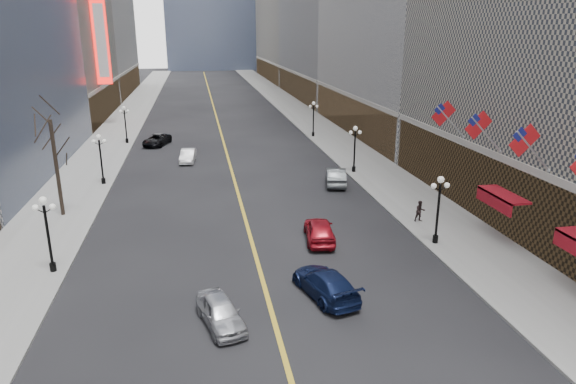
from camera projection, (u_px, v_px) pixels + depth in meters
name	position (u px, v px, depth m)	size (l,w,h in m)	color
sidewalk_east	(322.00, 130.00, 71.55)	(6.00, 230.00, 0.15)	gray
sidewalk_west	(113.00, 138.00, 66.85)	(6.00, 230.00, 0.15)	gray
lane_line	(218.00, 122.00, 78.61)	(0.25, 200.00, 0.02)	gold
streetlamp_east_1	(439.00, 203.00, 32.79)	(1.26, 0.44, 4.52)	black
streetlamp_east_2	(355.00, 144.00, 49.68)	(1.26, 0.44, 4.52)	black
streetlamp_east_3	(313.00, 115.00, 66.58)	(1.26, 0.44, 4.52)	black
streetlamp_west_1	(47.00, 227.00, 28.83)	(1.26, 0.44, 4.52)	black
streetlamp_west_2	(100.00, 154.00, 45.72)	(1.26, 0.44, 4.52)	black
streetlamp_west_3	(125.00, 121.00, 62.61)	(1.26, 0.44, 4.52)	black
flag_3	(527.00, 143.00, 29.24)	(2.87, 0.12, 2.87)	#B2B2B7
flag_4	(480.00, 128.00, 33.94)	(2.87, 0.12, 2.87)	#B2B2B7
flag_5	(445.00, 116.00, 38.63)	(2.87, 0.12, 2.87)	#B2B2B7
awning_c	(501.00, 196.00, 33.46)	(1.40, 4.00, 0.93)	maroon
theatre_marquee	(101.00, 41.00, 72.32)	(2.00, 0.55, 12.00)	red
tree_west_far	(52.00, 135.00, 36.92)	(3.60, 3.60, 7.92)	#2D231C
car_nb_near	(221.00, 312.00, 24.30)	(1.62, 4.02, 1.37)	#B3B5BC
car_nb_mid	(188.00, 156.00, 54.58)	(1.44, 4.12, 1.36)	silver
car_nb_far	(157.00, 140.00, 62.47)	(2.25, 4.87, 1.35)	black
car_sb_near	(325.00, 283.00, 27.00)	(2.02, 4.98, 1.45)	#111D43
car_sb_mid	(319.00, 230.00, 34.04)	(1.84, 4.58, 1.56)	maroon
car_sb_far	(336.00, 176.00, 46.49)	(1.68, 4.81, 1.58)	#4F5457
ped_east_walk	(420.00, 211.00, 37.11)	(0.76, 0.42, 1.56)	black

